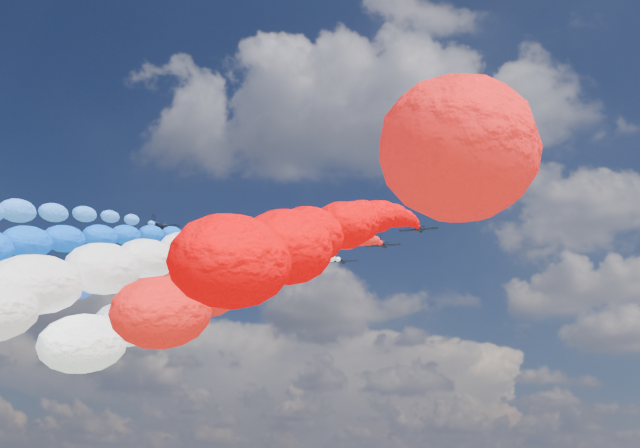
# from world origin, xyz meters

# --- Properties ---
(jet_0) EXTENTS (8.11, 10.96, 4.58)m
(jet_0) POSITION_xyz_m (-30.36, -7.46, 95.99)
(jet_0) COLOR black
(jet_1) EXTENTS (8.57, 11.29, 4.58)m
(jet_1) POSITION_xyz_m (-20.53, 5.12, 95.99)
(jet_1) COLOR black
(trail_1) EXTENTS (5.52, 112.18, 43.97)m
(trail_1) POSITION_xyz_m (-20.53, -52.56, 75.78)
(trail_1) COLOR blue
(jet_2) EXTENTS (8.37, 11.15, 4.58)m
(jet_2) POSITION_xyz_m (-10.75, 16.36, 95.99)
(jet_2) COLOR black
(trail_2) EXTENTS (5.52, 112.18, 43.97)m
(trail_2) POSITION_xyz_m (-10.75, -41.31, 75.78)
(trail_2) COLOR #295CFF
(jet_3) EXTENTS (8.00, 10.88, 4.58)m
(jet_3) POSITION_xyz_m (0.54, 10.90, 95.99)
(jet_3) COLOR black
(trail_3) EXTENTS (5.52, 112.18, 43.97)m
(trail_3) POSITION_xyz_m (0.54, -46.77, 75.78)
(trail_3) COLOR silver
(jet_4) EXTENTS (8.47, 11.22, 4.58)m
(jet_4) POSITION_xyz_m (0.57, 24.45, 95.99)
(jet_4) COLOR black
(trail_4) EXTENTS (5.52, 112.18, 43.97)m
(trail_4) POSITION_xyz_m (0.57, -33.23, 75.78)
(trail_4) COLOR white
(jet_5) EXTENTS (8.04, 10.91, 4.58)m
(jet_5) POSITION_xyz_m (11.66, 14.54, 95.99)
(jet_5) COLOR black
(trail_5) EXTENTS (5.52, 112.18, 43.97)m
(trail_5) POSITION_xyz_m (11.66, -43.13, 75.78)
(trail_5) COLOR red
(jet_6) EXTENTS (8.15, 10.99, 4.58)m
(jet_6) POSITION_xyz_m (20.34, 5.60, 95.99)
(jet_6) COLOR black
(trail_6) EXTENTS (5.52, 112.18, 43.97)m
(trail_6) POSITION_xyz_m (20.34, -52.08, 75.78)
(trail_6) COLOR #E40002
(jet_7) EXTENTS (7.96, 10.86, 4.58)m
(jet_7) POSITION_xyz_m (31.05, -5.60, 95.99)
(jet_7) COLOR black
(trail_7) EXTENTS (5.52, 112.18, 43.97)m
(trail_7) POSITION_xyz_m (31.05, -63.27, 75.78)
(trail_7) COLOR red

